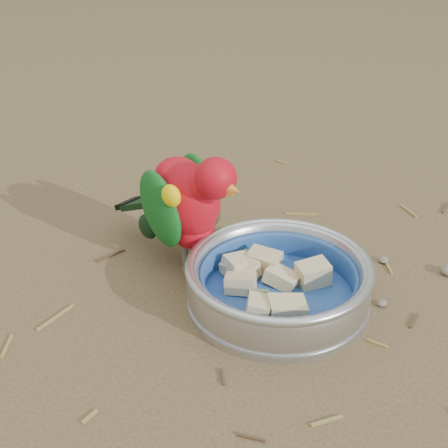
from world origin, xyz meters
TOP-DOWN VIEW (x-y plane):
  - ground at (0.00, 0.00)m, footprint 60.00×60.00m
  - food_bowl at (0.07, -0.02)m, footprint 0.23×0.23m
  - bowl_wall at (0.07, -0.02)m, footprint 0.23×0.23m
  - fruit_wedges at (0.07, -0.02)m, footprint 0.14×0.14m
  - lory_parrot at (0.02, 0.12)m, footprint 0.15×0.23m
  - ground_debris at (0.02, 0.04)m, footprint 0.90×0.80m

SIDE VIEW (x-z plane):
  - ground at x=0.00m, z-range 0.00..0.00m
  - ground_debris at x=0.02m, z-range 0.00..0.01m
  - food_bowl at x=0.07m, z-range 0.00..0.02m
  - fruit_wedges at x=0.07m, z-range 0.02..0.05m
  - bowl_wall at x=0.07m, z-range 0.02..0.06m
  - lory_parrot at x=0.02m, z-range 0.00..0.17m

